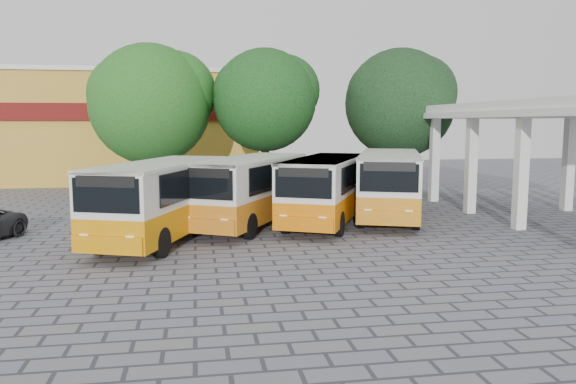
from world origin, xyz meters
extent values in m
plane|color=slate|center=(0.00, 0.00, 0.00)|extent=(90.00, 90.00, 0.00)
cube|color=silver|center=(7.85, 10.50, 2.50)|extent=(0.45, 0.45, 5.00)
cube|color=silver|center=(13.15, 10.50, 2.50)|extent=(0.45, 0.45, 5.00)
cube|color=silver|center=(10.50, 4.00, 5.20)|extent=(6.60, 15.60, 0.40)
cube|color=silver|center=(10.50, 4.00, 4.85)|extent=(6.80, 15.80, 0.30)
cube|color=#B98C29|center=(-11.00, 26.00, 4.00)|extent=(20.00, 10.00, 8.00)
cube|color=#590C0A|center=(-11.00, 20.90, 5.20)|extent=(20.00, 0.20, 1.20)
cube|color=silver|center=(-11.00, 26.00, 8.15)|extent=(20.40, 10.40, 0.30)
cube|color=#C97B00|center=(-6.84, 2.00, 0.93)|extent=(5.21, 8.59, 1.08)
cube|color=silver|center=(-6.84, 2.00, 2.23)|extent=(5.21, 8.59, 1.52)
cube|color=silver|center=(-6.84, 2.00, 2.93)|extent=(5.26, 8.61, 0.12)
cube|color=black|center=(-8.09, 2.00, 2.25)|extent=(2.44, 6.39, 1.08)
cube|color=black|center=(-5.58, 2.00, 2.25)|extent=(2.44, 6.39, 1.08)
cube|color=black|center=(-6.84, -2.14, 2.25)|extent=(2.09, 0.83, 1.08)
cube|color=black|center=(-6.84, -2.14, 2.68)|extent=(1.86, 0.74, 0.35)
cylinder|color=black|center=(-7.95, -0.68, 0.52)|extent=(0.29, 1.03, 1.03)
cylinder|color=black|center=(-5.72, -0.68, 0.52)|extent=(0.29, 1.03, 1.03)
cylinder|color=black|center=(-7.95, 4.68, 0.52)|extent=(0.29, 1.03, 1.03)
cylinder|color=black|center=(-5.72, 4.68, 0.52)|extent=(0.29, 1.03, 1.03)
cube|color=#BC6812|center=(-3.26, 4.46, 0.93)|extent=(6.07, 8.37, 1.08)
cube|color=silver|center=(-3.26, 4.46, 2.22)|extent=(6.07, 8.37, 1.51)
cube|color=silver|center=(-3.26, 4.46, 2.91)|extent=(6.11, 8.39, 0.12)
cube|color=black|center=(-4.51, 4.46, 2.23)|extent=(3.27, 5.96, 1.08)
cube|color=black|center=(-2.02, 4.46, 2.23)|extent=(3.27, 5.96, 1.08)
cube|color=black|center=(-3.26, 0.35, 2.23)|extent=(1.96, 1.09, 1.08)
cube|color=black|center=(-3.26, 0.35, 2.66)|extent=(1.74, 0.98, 0.35)
cylinder|color=black|center=(-4.37, 1.80, 0.51)|extent=(0.29, 1.02, 1.02)
cylinder|color=black|center=(-2.16, 1.80, 0.51)|extent=(0.29, 1.02, 1.02)
cylinder|color=black|center=(-4.37, 7.12, 0.51)|extent=(0.29, 1.02, 1.02)
cylinder|color=black|center=(-2.16, 7.12, 0.51)|extent=(0.29, 1.02, 1.02)
cube|color=#CB6300|center=(0.13, 4.40, 0.92)|extent=(5.68, 8.36, 1.06)
cube|color=silver|center=(0.13, 4.40, 2.19)|extent=(5.68, 8.36, 1.49)
cube|color=silver|center=(0.13, 4.40, 2.88)|extent=(5.72, 8.38, 0.12)
cube|color=black|center=(-1.11, 4.40, 2.21)|extent=(2.92, 6.05, 1.06)
cube|color=black|center=(1.36, 4.40, 2.21)|extent=(2.92, 6.05, 1.06)
cube|color=black|center=(0.13, 0.33, 2.21)|extent=(1.99, 0.98, 1.06)
cube|color=black|center=(0.13, 0.33, 2.63)|extent=(1.76, 0.88, 0.34)
cylinder|color=black|center=(-0.97, 1.77, 0.51)|extent=(0.28, 1.01, 1.01)
cylinder|color=black|center=(1.22, 1.77, 0.51)|extent=(0.28, 1.01, 1.01)
cylinder|color=black|center=(-0.97, 7.04, 0.51)|extent=(0.28, 1.01, 1.01)
cylinder|color=black|center=(1.22, 7.04, 0.51)|extent=(0.28, 1.01, 1.01)
cube|color=#BD6F0B|center=(3.37, 5.35, 0.96)|extent=(5.29, 8.86, 1.12)
cube|color=silver|center=(3.37, 5.35, 2.30)|extent=(5.29, 8.86, 1.56)
cube|color=silver|center=(3.37, 5.35, 3.02)|extent=(5.34, 8.88, 0.13)
cube|color=black|center=(2.08, 5.35, 2.32)|extent=(2.44, 6.61, 1.12)
cube|color=black|center=(4.67, 5.35, 2.32)|extent=(2.44, 6.61, 1.12)
cube|color=black|center=(3.37, 1.08, 2.32)|extent=(2.16, 0.83, 1.12)
cube|color=black|center=(3.37, 1.08, 2.76)|extent=(1.92, 0.74, 0.36)
cylinder|color=black|center=(2.22, 2.58, 0.53)|extent=(0.30, 1.06, 1.06)
cylinder|color=black|center=(4.52, 2.58, 0.53)|extent=(0.30, 1.06, 1.06)
cylinder|color=black|center=(2.22, 8.11, 0.53)|extent=(0.30, 1.06, 1.06)
cylinder|color=black|center=(4.52, 8.11, 0.53)|extent=(0.30, 1.06, 1.06)
cylinder|color=black|center=(-8.10, 14.19, 2.09)|extent=(0.46, 0.46, 4.17)
sphere|color=#1B5814|center=(-8.10, 14.19, 5.53)|extent=(6.99, 6.99, 6.99)
sphere|color=#1B5814|center=(-6.71, 14.49, 6.22)|extent=(4.89, 4.89, 4.89)
sphere|color=#1B5814|center=(-9.33, 13.99, 6.05)|extent=(4.54, 4.54, 4.54)
cylinder|color=#433620|center=(-1.52, 13.17, 2.07)|extent=(0.49, 0.49, 4.15)
sphere|color=#0E3E0E|center=(-1.52, 13.17, 5.77)|extent=(5.97, 5.97, 5.97)
sphere|color=#0E3E0E|center=(-0.32, 13.47, 6.36)|extent=(4.18, 4.18, 4.18)
sphere|color=#0E3E0E|center=(-2.56, 12.97, 6.21)|extent=(3.88, 3.88, 3.88)
cylinder|color=#453421|center=(6.87, 13.63, 2.09)|extent=(0.44, 0.44, 4.19)
sphere|color=black|center=(6.87, 13.63, 5.64)|extent=(6.68, 6.68, 6.68)
sphere|color=black|center=(8.21, 13.93, 6.31)|extent=(4.67, 4.67, 4.67)
sphere|color=black|center=(5.70, 13.43, 6.14)|extent=(4.34, 4.34, 4.34)
camera|label=1|loc=(-5.53, -19.59, 4.47)|focal=35.00mm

